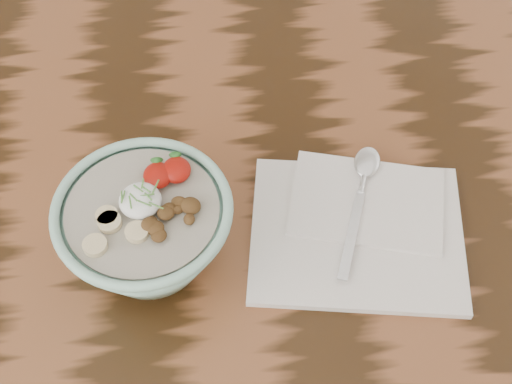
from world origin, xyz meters
TOP-DOWN VIEW (x-y plane):
  - table at (0.00, 0.00)cm, footprint 160.00×90.00cm
  - breakfast_bowl at (-18.46, -6.20)cm, footprint 18.96×18.96cm
  - napkin at (5.69, -4.99)cm, footprint 27.71×24.14cm
  - spoon at (7.25, 0.82)cm, footprint 8.87×18.59cm

SIDE VIEW (x-z plane):
  - table at x=0.00cm, z-range 28.20..103.20cm
  - napkin at x=5.69cm, z-range 74.88..76.39cm
  - spoon at x=7.25cm, z-range 76.43..77.43cm
  - breakfast_bowl at x=-18.46cm, z-range 75.20..87.55cm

